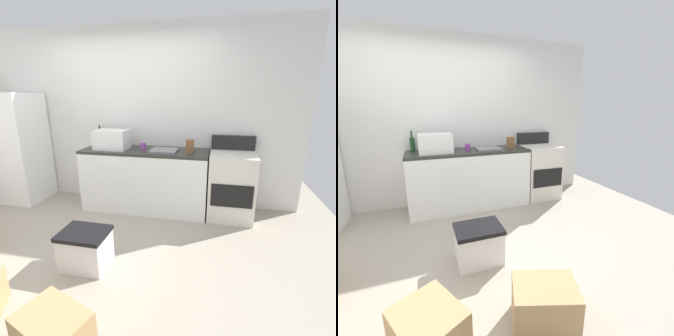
{
  "view_description": "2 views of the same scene",
  "coord_description": "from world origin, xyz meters",
  "views": [
    {
      "loc": [
        1.32,
        -2.06,
        1.64
      ],
      "look_at": [
        0.7,
        0.91,
        0.74
      ],
      "focal_mm": 26.12,
      "sensor_mm": 36.0,
      "label": 1
    },
    {
      "loc": [
        -0.35,
        -2.16,
        1.5
      ],
      "look_at": [
        0.79,
        0.9,
        0.65
      ],
      "focal_mm": 24.17,
      "sensor_mm": 36.0,
      "label": 2
    }
  ],
  "objects": [
    {
      "name": "microwave",
      "position": [
        -0.17,
        1.16,
        1.04
      ],
      "size": [
        0.46,
        0.34,
        0.27
      ],
      "primitive_type": "cube",
      "color": "white",
      "rests_on": "kitchen_counter"
    },
    {
      "name": "coffee_mug",
      "position": [
        0.28,
        1.18,
        0.95
      ],
      "size": [
        0.08,
        0.08,
        0.1
      ],
      "primitive_type": "cylinder",
      "color": "purple",
      "rests_on": "kitchen_counter"
    },
    {
      "name": "storage_bin",
      "position": [
        0.1,
        -0.19,
        0.19
      ],
      "size": [
        0.46,
        0.36,
        0.38
      ],
      "color": "silver",
      "rests_on": "ground_plane"
    },
    {
      "name": "cardboard_box_small",
      "position": [
        0.36,
        -1.04,
        0.16
      ],
      "size": [
        0.53,
        0.45,
        0.32
      ],
      "primitive_type": "cube",
      "rotation": [
        0.0,
        0.0,
        -0.33
      ],
      "color": "tan",
      "rests_on": "ground_plane"
    },
    {
      "name": "sink_basin",
      "position": [
        0.59,
        1.14,
        0.92
      ],
      "size": [
        0.36,
        0.32,
        0.03
      ],
      "primitive_type": "cube",
      "color": "slate",
      "rests_on": "kitchen_counter"
    },
    {
      "name": "refrigerator",
      "position": [
        -1.75,
        1.15,
        0.84
      ],
      "size": [
        0.68,
        0.66,
        1.68
      ],
      "primitive_type": "cube",
      "color": "white",
      "rests_on": "ground_plane"
    },
    {
      "name": "knife_block",
      "position": [
        0.95,
        1.12,
        0.99
      ],
      "size": [
        0.1,
        0.1,
        0.18
      ],
      "primitive_type": "cube",
      "color": "brown",
      "rests_on": "kitchen_counter"
    },
    {
      "name": "ground_plane",
      "position": [
        0.0,
        0.0,
        0.0
      ],
      "size": [
        6.0,
        6.0,
        0.0
      ],
      "primitive_type": "plane",
      "color": "#9E9384"
    },
    {
      "name": "kitchen_counter",
      "position": [
        0.3,
        1.2,
        0.45
      ],
      "size": [
        1.8,
        0.6,
        0.9
      ],
      "color": "white",
      "rests_on": "ground_plane"
    },
    {
      "name": "wine_bottle",
      "position": [
        -0.49,
        1.42,
        1.01
      ],
      "size": [
        0.07,
        0.07,
        0.3
      ],
      "color": "#193F1E",
      "rests_on": "kitchen_counter"
    },
    {
      "name": "stove_oven",
      "position": [
        1.52,
        1.21,
        0.47
      ],
      "size": [
        0.6,
        0.61,
        1.1
      ],
      "color": "silver",
      "rests_on": "ground_plane"
    },
    {
      "name": "wall_back",
      "position": [
        0.0,
        1.55,
        1.3
      ],
      "size": [
        5.0,
        0.1,
        2.6
      ],
      "primitive_type": "cube",
      "color": "silver",
      "rests_on": "ground_plane"
    }
  ]
}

